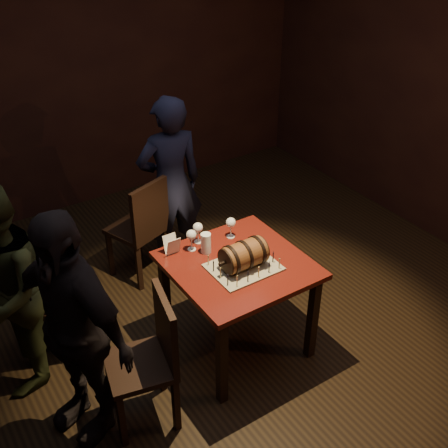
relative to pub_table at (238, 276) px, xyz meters
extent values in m
plane|color=black|center=(-0.07, 0.15, -0.64)|extent=(5.00, 5.00, 0.00)
cube|color=black|center=(-0.07, 2.65, 0.76)|extent=(5.00, 0.04, 2.80)
cube|color=#430E0B|center=(0.00, 0.00, 0.09)|extent=(0.90, 0.90, 0.04)
cube|color=black|center=(-0.38, -0.38, -0.29)|extent=(0.06, 0.06, 0.71)
cube|color=black|center=(0.38, -0.38, -0.29)|extent=(0.06, 0.06, 0.71)
cube|color=black|center=(-0.38, 0.38, -0.29)|extent=(0.06, 0.06, 0.71)
cube|color=black|center=(0.38, 0.38, -0.29)|extent=(0.06, 0.06, 0.71)
cube|color=gray|center=(0.00, -0.07, 0.12)|extent=(0.45, 0.35, 0.01)
cylinder|color=brown|center=(0.00, -0.07, 0.22)|extent=(0.28, 0.19, 0.19)
cylinder|color=black|center=(-0.11, -0.07, 0.22)|extent=(0.02, 0.20, 0.20)
cylinder|color=black|center=(0.00, -0.07, 0.22)|extent=(0.02, 0.20, 0.20)
cylinder|color=black|center=(0.10, -0.07, 0.22)|extent=(0.02, 0.20, 0.20)
cylinder|color=black|center=(-0.15, -0.07, 0.22)|extent=(0.01, 0.18, 0.18)
cylinder|color=black|center=(0.14, -0.07, 0.22)|extent=(0.01, 0.18, 0.18)
cylinder|color=black|center=(-0.17, -0.07, 0.22)|extent=(0.04, 0.02, 0.02)
sphere|color=black|center=(-0.19, -0.07, 0.22)|extent=(0.03, 0.03, 0.03)
cylinder|color=#E3CE88|center=(-0.15, -0.21, 0.16)|extent=(0.01, 0.01, 0.08)
cylinder|color=black|center=(-0.15, -0.21, 0.21)|extent=(0.00, 0.00, 0.01)
cylinder|color=black|center=(-0.07, -0.21, 0.16)|extent=(0.01, 0.01, 0.08)
cylinder|color=black|center=(-0.07, -0.21, 0.21)|extent=(0.00, 0.00, 0.01)
cylinder|color=#E3CE88|center=(0.02, -0.21, 0.16)|extent=(0.01, 0.01, 0.08)
cylinder|color=black|center=(0.02, -0.21, 0.21)|extent=(0.00, 0.00, 0.01)
cylinder|color=black|center=(0.10, -0.21, 0.16)|extent=(0.01, 0.01, 0.08)
cylinder|color=black|center=(0.10, -0.21, 0.21)|extent=(0.00, 0.00, 0.01)
cylinder|color=#E3CE88|center=(0.19, -0.21, 0.16)|extent=(0.01, 0.01, 0.08)
cylinder|color=black|center=(0.19, -0.21, 0.21)|extent=(0.00, 0.00, 0.01)
cylinder|color=black|center=(0.19, -0.13, 0.16)|extent=(0.01, 0.01, 0.08)
cylinder|color=black|center=(0.19, -0.13, 0.21)|extent=(0.00, 0.00, 0.01)
cylinder|color=#E3CE88|center=(0.19, -0.05, 0.16)|extent=(0.01, 0.01, 0.08)
cylinder|color=black|center=(0.19, -0.05, 0.21)|extent=(0.00, 0.00, 0.01)
cylinder|color=black|center=(0.19, 0.04, 0.16)|extent=(0.01, 0.01, 0.08)
cylinder|color=black|center=(0.19, 0.04, 0.21)|extent=(0.00, 0.00, 0.01)
cylinder|color=#E3CE88|center=(0.15, 0.08, 0.16)|extent=(0.01, 0.01, 0.08)
cylinder|color=black|center=(0.15, 0.08, 0.21)|extent=(0.00, 0.00, 0.01)
cylinder|color=black|center=(0.07, 0.08, 0.16)|extent=(0.01, 0.01, 0.08)
cylinder|color=black|center=(0.07, 0.08, 0.21)|extent=(0.00, 0.00, 0.01)
cylinder|color=#E3CE88|center=(-0.02, 0.08, 0.16)|extent=(0.01, 0.01, 0.08)
cylinder|color=black|center=(-0.02, 0.08, 0.21)|extent=(0.00, 0.00, 0.01)
cylinder|color=black|center=(-0.10, 0.08, 0.16)|extent=(0.01, 0.01, 0.08)
cylinder|color=black|center=(-0.10, 0.08, 0.21)|extent=(0.00, 0.00, 0.01)
cylinder|color=#E3CE88|center=(-0.19, 0.08, 0.16)|extent=(0.01, 0.01, 0.08)
cylinder|color=black|center=(-0.19, 0.08, 0.21)|extent=(0.00, 0.00, 0.01)
cylinder|color=black|center=(-0.20, 0.00, 0.16)|extent=(0.01, 0.01, 0.08)
cylinder|color=black|center=(-0.20, 0.00, 0.21)|extent=(0.00, 0.00, 0.01)
cylinder|color=#E3CE88|center=(-0.20, -0.08, 0.16)|extent=(0.01, 0.01, 0.08)
cylinder|color=black|center=(-0.20, -0.08, 0.21)|extent=(0.00, 0.00, 0.01)
cylinder|color=black|center=(-0.20, -0.17, 0.16)|extent=(0.01, 0.01, 0.08)
cylinder|color=black|center=(-0.20, -0.17, 0.21)|extent=(0.00, 0.00, 0.01)
cylinder|color=silver|center=(-0.18, 0.31, 0.11)|extent=(0.06, 0.06, 0.01)
cylinder|color=silver|center=(-0.18, 0.31, 0.16)|extent=(0.01, 0.01, 0.09)
sphere|color=silver|center=(-0.18, 0.31, 0.23)|extent=(0.07, 0.07, 0.07)
sphere|color=#591114|center=(-0.18, 0.31, 0.23)|extent=(0.05, 0.05, 0.05)
cylinder|color=silver|center=(-0.10, 0.36, 0.11)|extent=(0.06, 0.06, 0.01)
cylinder|color=silver|center=(-0.10, 0.36, 0.16)|extent=(0.01, 0.01, 0.09)
sphere|color=silver|center=(-0.10, 0.36, 0.23)|extent=(0.07, 0.07, 0.07)
cylinder|color=silver|center=(0.13, 0.29, 0.11)|extent=(0.06, 0.06, 0.01)
cylinder|color=silver|center=(0.13, 0.29, 0.16)|extent=(0.01, 0.01, 0.09)
sphere|color=silver|center=(0.13, 0.29, 0.23)|extent=(0.07, 0.07, 0.07)
sphere|color=#BF594C|center=(0.13, 0.29, 0.23)|extent=(0.05, 0.05, 0.05)
cylinder|color=silver|center=(-0.12, 0.23, 0.18)|extent=(0.07, 0.07, 0.15)
cylinder|color=#9E5414|center=(-0.12, 0.23, 0.17)|extent=(0.06, 0.06, 0.11)
cylinder|color=white|center=(-0.12, 0.23, 0.23)|extent=(0.06, 0.06, 0.02)
cube|color=black|center=(-0.21, 1.20, -0.19)|extent=(0.51, 0.51, 0.04)
cube|color=black|center=(-0.11, 1.42, -0.43)|extent=(0.04, 0.04, 0.43)
cube|color=black|center=(-0.43, 1.30, -0.43)|extent=(0.04, 0.04, 0.43)
cube|color=black|center=(0.01, 1.10, -0.43)|extent=(0.04, 0.04, 0.43)
cube|color=black|center=(-0.31, 0.98, -0.43)|extent=(0.04, 0.04, 0.43)
cube|color=black|center=(-0.15, 1.03, 0.06)|extent=(0.39, 0.18, 0.46)
cube|color=black|center=(-1.11, 0.70, -0.19)|extent=(0.52, 0.52, 0.04)
cube|color=black|center=(-1.20, 0.92, -0.43)|extent=(0.04, 0.04, 0.43)
cube|color=black|center=(-1.33, 0.61, -0.43)|extent=(0.04, 0.04, 0.43)
cube|color=black|center=(-0.89, 0.80, -0.43)|extent=(0.04, 0.04, 0.43)
cube|color=black|center=(-1.01, 0.48, -0.43)|extent=(0.04, 0.04, 0.43)
cube|color=black|center=(-0.94, 0.64, 0.06)|extent=(0.18, 0.39, 0.46)
cube|color=black|center=(-0.87, -0.21, -0.19)|extent=(0.48, 0.48, 0.04)
cube|color=black|center=(-1.00, -0.01, -0.43)|extent=(0.04, 0.04, 0.43)
cube|color=black|center=(-1.07, -0.34, -0.43)|extent=(0.04, 0.04, 0.43)
cube|color=black|center=(-0.67, -0.08, -0.43)|extent=(0.04, 0.04, 0.43)
cube|color=black|center=(-0.74, -0.41, -0.43)|extent=(0.04, 0.04, 0.43)
cube|color=black|center=(-0.69, -0.25, 0.06)|extent=(0.13, 0.40, 0.46)
imported|color=black|center=(0.14, 1.21, 0.13)|extent=(0.61, 0.44, 1.54)
imported|color=#31381C|center=(-1.43, 0.55, 0.11)|extent=(0.82, 0.90, 1.51)
imported|color=black|center=(-1.18, -0.04, 0.15)|extent=(0.69, 1.00, 1.57)
camera|label=1|loc=(-1.77, -2.52, 2.38)|focal=45.00mm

